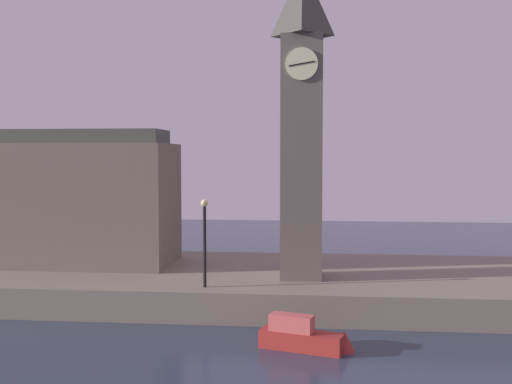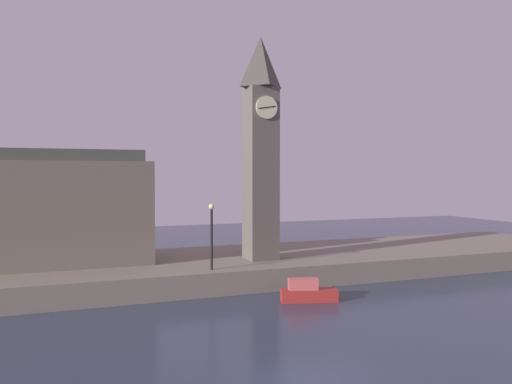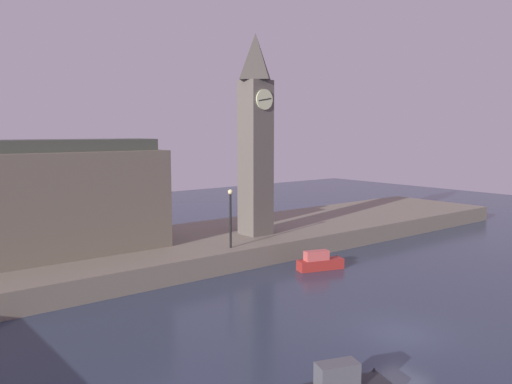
{
  "view_description": "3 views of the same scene",
  "coord_description": "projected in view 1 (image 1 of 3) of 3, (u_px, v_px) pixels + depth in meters",
  "views": [
    {
      "loc": [
        6.15,
        -13.28,
        7.79
      ],
      "look_at": [
        3.05,
        17.26,
        5.97
      ],
      "focal_mm": 42.85,
      "sensor_mm": 36.0,
      "label": 1
    },
    {
      "loc": [
        -9.03,
        -17.02,
        7.61
      ],
      "look_at": [
        4.01,
        15.64,
        6.44
      ],
      "focal_mm": 36.98,
      "sensor_mm": 36.0,
      "label": 2
    },
    {
      "loc": [
        -21.0,
        -14.82,
        9.9
      ],
      "look_at": [
        4.74,
        17.25,
        5.07
      ],
      "focal_mm": 36.85,
      "sensor_mm": 36.0,
      "label": 3
    }
  ],
  "objects": [
    {
      "name": "parliament_hall",
      "position": [
        23.0,
        197.0,
        35.93
      ],
      "size": [
        16.76,
        5.45,
        11.5
      ],
      "color": "#6B6051",
      "rests_on": "far_embankment"
    },
    {
      "name": "far_embankment",
      "position": [
        207.0,
        282.0,
        34.09
      ],
      "size": [
        70.0,
        12.0,
        1.5
      ],
      "primitive_type": "cube",
      "color": "slate",
      "rests_on": "ground"
    },
    {
      "name": "streetlamp",
      "position": [
        205.0,
        233.0,
        29.1
      ],
      "size": [
        0.36,
        0.36,
        4.23
      ],
      "color": "black",
      "rests_on": "far_embankment"
    },
    {
      "name": "clock_tower",
      "position": [
        302.0,
        117.0,
        31.08
      ],
      "size": [
        2.3,
        2.35,
        15.97
      ],
      "color": "#5B544C",
      "rests_on": "far_embankment"
    },
    {
      "name": "boat_dinghy_red",
      "position": [
        306.0,
        337.0,
        24.48
      ],
      "size": [
        3.99,
        1.92,
        1.44
      ],
      "color": "maroon",
      "rests_on": "ground"
    }
  ]
}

